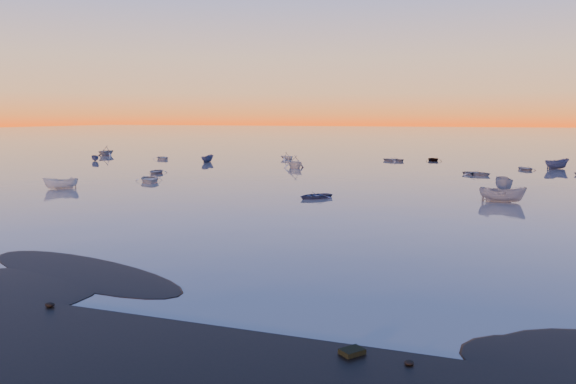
% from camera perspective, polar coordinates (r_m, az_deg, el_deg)
% --- Properties ---
extents(ground, '(600.00, 600.00, 0.00)m').
position_cam_1_polar(ground, '(122.96, 11.17, 3.89)').
color(ground, slate).
rests_on(ground, ground).
extents(mud_lobes, '(140.00, 6.00, 0.07)m').
position_cam_1_polar(mud_lobes, '(28.37, -21.32, -9.11)').
color(mud_lobes, black).
rests_on(mud_lobes, ground).
extents(moored_fleet, '(124.00, 58.00, 1.20)m').
position_cam_1_polar(moored_fleet, '(76.94, 5.95, 1.76)').
color(moored_fleet, silver).
rests_on(moored_fleet, ground).
extents(boat_near_left, '(4.74, 4.20, 1.13)m').
position_cam_1_polar(boat_near_left, '(70.22, -13.88, 1.00)').
color(boat_near_left, silver).
rests_on(boat_near_left, ground).
extents(boat_near_center, '(1.94, 4.26, 1.45)m').
position_cam_1_polar(boat_near_center, '(56.01, 20.92, -0.95)').
color(boat_near_center, slate).
rests_on(boat_near_center, ground).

